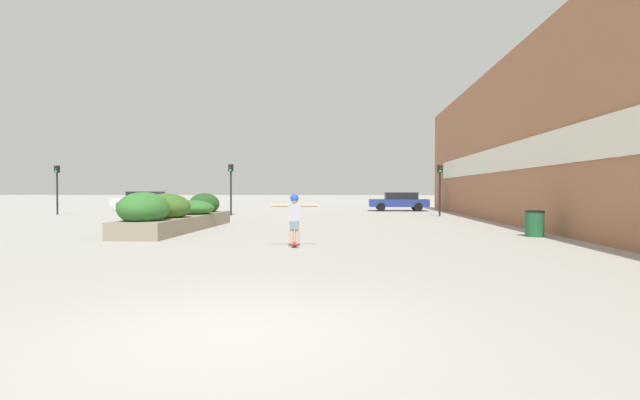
% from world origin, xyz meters
% --- Properties ---
extents(ground_plane, '(300.00, 300.00, 0.00)m').
position_xyz_m(ground_plane, '(0.00, 0.00, 0.00)').
color(ground_plane, '#A3A099').
extents(building_wall_right, '(0.67, 40.87, 7.75)m').
position_xyz_m(building_wall_right, '(8.57, 17.28, 3.87)').
color(building_wall_right, '#9E6647').
rests_on(building_wall_right, ground_plane).
extents(planter_box, '(1.93, 8.95, 1.50)m').
position_xyz_m(planter_box, '(-5.51, 13.49, 0.64)').
color(planter_box, gray).
rests_on(planter_box, ground_plane).
extents(skateboard, '(0.26, 0.66, 0.09)m').
position_xyz_m(skateboard, '(-0.34, 8.26, 0.07)').
color(skateboard, maroon).
rests_on(skateboard, ground_plane).
extents(skateboarder, '(1.27, 0.24, 1.36)m').
position_xyz_m(skateboarder, '(-0.34, 8.26, 0.91)').
color(skateboarder, tan).
rests_on(skateboarder, skateboard).
extents(trash_bin, '(0.63, 0.63, 0.88)m').
position_xyz_m(trash_bin, '(7.34, 11.73, 0.44)').
color(trash_bin, '#1E5B33').
rests_on(trash_bin, ground_plane).
extents(car_leftmost, '(4.38, 2.01, 1.39)m').
position_xyz_m(car_leftmost, '(4.76, 32.31, 0.74)').
color(car_leftmost, navy).
rests_on(car_leftmost, ground_plane).
extents(car_center_left, '(4.30, 2.00, 1.45)m').
position_xyz_m(car_center_left, '(-14.50, 31.43, 0.79)').
color(car_center_left, silver).
rests_on(car_center_left, ground_plane).
extents(car_center_right, '(4.08, 1.86, 1.47)m').
position_xyz_m(car_center_right, '(17.36, 31.71, 0.77)').
color(car_center_right, maroon).
rests_on(car_center_right, ground_plane).
extents(traffic_light_left, '(0.28, 0.30, 3.16)m').
position_xyz_m(traffic_light_left, '(-6.24, 24.98, 2.18)').
color(traffic_light_left, black).
rests_on(traffic_light_left, ground_plane).
extents(traffic_light_right, '(0.28, 0.30, 3.06)m').
position_xyz_m(traffic_light_right, '(6.45, 24.72, 2.11)').
color(traffic_light_right, black).
rests_on(traffic_light_right, ground_plane).
extents(traffic_light_far_left, '(0.28, 0.30, 3.12)m').
position_xyz_m(traffic_light_far_left, '(-17.44, 25.08, 2.15)').
color(traffic_light_far_left, black).
rests_on(traffic_light_far_left, ground_plane).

